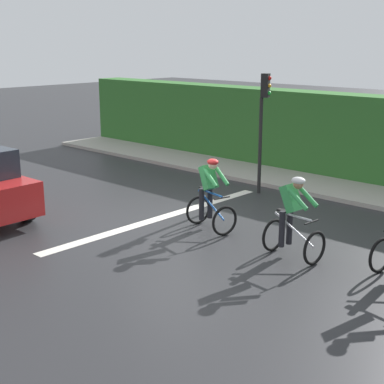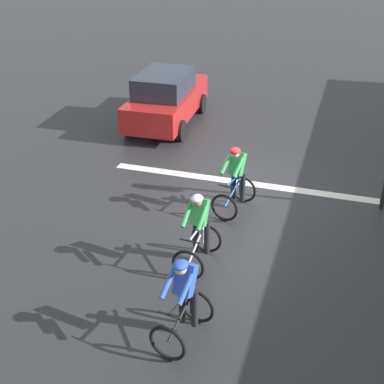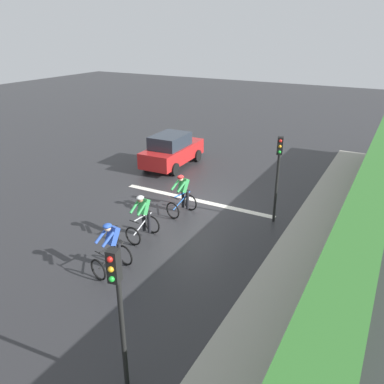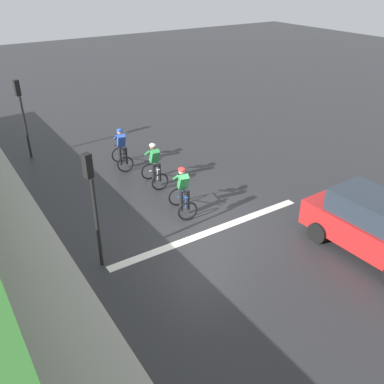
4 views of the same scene
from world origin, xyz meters
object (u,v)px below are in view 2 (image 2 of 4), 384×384
at_px(cyclist_lead, 184,301).
at_px(cyclist_second, 198,231).
at_px(car_red, 166,98).
at_px(cyclist_mid, 235,180).

xyz_separation_m(cyclist_lead, cyclist_second, (0.37, -2.11, 0.00)).
bearing_deg(cyclist_second, car_red, -65.93).
relative_size(cyclist_lead, car_red, 0.40).
xyz_separation_m(cyclist_second, cyclist_mid, (-0.21, -2.35, 0.00)).
distance_m(cyclist_lead, car_red, 9.93).
bearing_deg(cyclist_lead, car_red, -68.97).
xyz_separation_m(cyclist_lead, car_red, (3.56, -9.27, 0.08)).
bearing_deg(cyclist_mid, cyclist_second, 84.88).
distance_m(cyclist_lead, cyclist_mid, 4.46).
distance_m(cyclist_lead, cyclist_second, 2.14).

